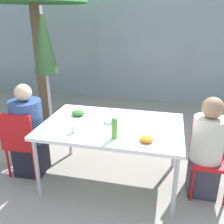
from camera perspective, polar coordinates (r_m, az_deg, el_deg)
ground_plane at (r=3.16m, az=0.00°, el=-15.17°), size 24.00×24.00×0.00m
building_facade at (r=5.78m, az=7.80°, el=17.31°), size 10.00×0.20×3.00m
dining_table at (r=2.81m, az=0.00°, el=-3.78°), size 1.56×1.03×0.74m
chair_left at (r=3.18m, az=-19.91°, el=-5.87°), size 0.42×0.42×0.85m
person_left at (r=3.20m, az=-18.52°, el=-4.71°), size 0.38×0.38×1.15m
chair_right at (r=2.96m, az=21.41°, el=-8.16°), size 0.41×0.41×0.85m
person_right at (r=2.87m, az=20.73°, el=-8.25°), size 0.34×0.34×1.13m
closed_umbrella at (r=3.83m, az=-15.19°, el=14.10°), size 0.36×0.36×2.01m
plate_0 at (r=3.02m, az=-7.75°, el=-0.51°), size 0.28×0.28×0.08m
plate_1 at (r=2.41m, az=7.86°, el=-6.53°), size 0.24×0.24×0.07m
bottle at (r=2.44m, az=0.56°, el=-3.73°), size 0.06×0.06×0.23m
drinking_cup at (r=2.62m, az=-8.68°, el=-3.77°), size 0.07×0.07×0.09m
salad_bowl at (r=2.83m, az=-0.32°, el=-1.90°), size 0.14×0.14×0.05m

